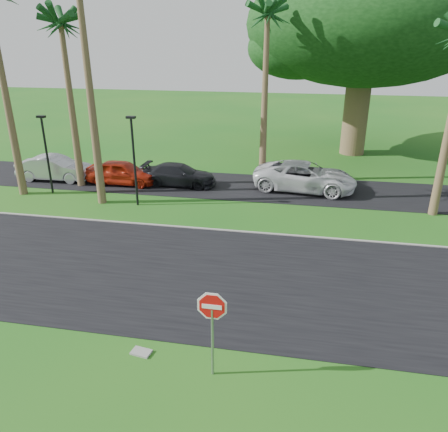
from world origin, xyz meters
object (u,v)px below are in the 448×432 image
object	(u,v)px
car_red	(122,173)
car_minivan	(305,177)
stop_sign_near	(212,317)
car_dark	(179,175)
car_silver	(55,168)

from	to	relation	value
car_red	car_minivan	world-z (taller)	car_minivan
stop_sign_near	car_dark	size ratio (longest dim) A/B	0.60
stop_sign_near	car_red	xyz separation A→B (m)	(-8.64, 14.69, -1.06)
car_red	car_dark	distance (m)	3.42
car_red	car_dark	bearing A→B (deg)	-83.42
car_red	car_dark	size ratio (longest dim) A/B	0.96
stop_sign_near	car_dark	xyz separation A→B (m)	(-5.25, 15.11, -1.14)
car_dark	stop_sign_near	bearing A→B (deg)	-160.18
stop_sign_near	car_minivan	xyz separation A→B (m)	(2.11, 15.57, -0.97)
car_red	car_minivan	distance (m)	10.79
car_dark	car_minivan	world-z (taller)	car_minivan
stop_sign_near	car_silver	bearing A→B (deg)	131.56
stop_sign_near	car_dark	distance (m)	16.04
stop_sign_near	car_dark	bearing A→B (deg)	109.16
car_silver	car_red	world-z (taller)	car_silver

